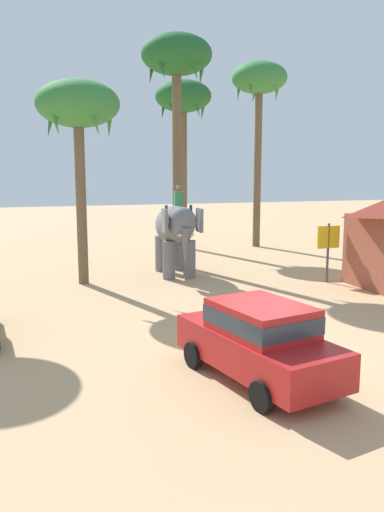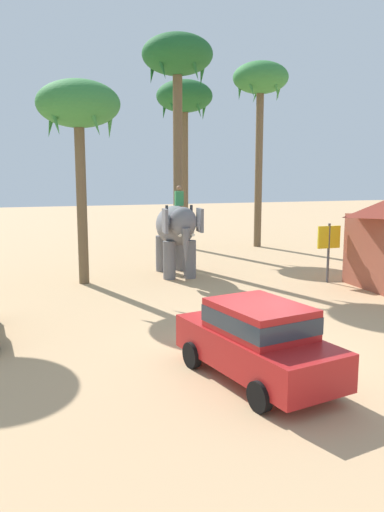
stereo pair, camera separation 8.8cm
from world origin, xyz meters
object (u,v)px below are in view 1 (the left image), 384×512
at_px(car_sedan_foreground, 259,338).
at_px(palm_tree_behind_elephant, 177,65).
at_px(palm_tree_far_back, 183,102).
at_px(elephant_with_mahout, 176,230).
at_px(palm_tree_leaning_seaward, 259,86).
at_px(palm_tree_near_hut, 78,110).
at_px(signboard_yellow, 328,241).

xyz_separation_m(car_sedan_foreground, palm_tree_behind_elephant, (2.42, 13.67, 8.27)).
bearing_deg(palm_tree_far_back, elephant_with_mahout, -110.18).
bearing_deg(palm_tree_far_back, palm_tree_behind_elephant, -110.62).
relative_size(car_sedan_foreground, palm_tree_behind_elephant, 0.41).
bearing_deg(palm_tree_leaning_seaward, car_sedan_foreground, -115.66).
xyz_separation_m(elephant_with_mahout, palm_tree_far_back, (2.88, 7.84, 6.36)).
height_order(palm_tree_near_hut, palm_tree_leaning_seaward, palm_tree_leaning_seaward).
height_order(car_sedan_foreground, palm_tree_behind_elephant, palm_tree_behind_elephant).
height_order(car_sedan_foreground, palm_tree_leaning_seaward, palm_tree_leaning_seaward).
distance_m(elephant_with_mahout, palm_tree_leaning_seaward, 12.47).
bearing_deg(elephant_with_mahout, palm_tree_near_hut, -174.75).
distance_m(palm_tree_behind_elephant, palm_tree_near_hut, 5.87).
bearing_deg(signboard_yellow, palm_tree_near_hut, 162.50).
relative_size(car_sedan_foreground, signboard_yellow, 1.81).
height_order(elephant_with_mahout, signboard_yellow, elephant_with_mahout).
bearing_deg(signboard_yellow, palm_tree_behind_elephant, 130.40).
bearing_deg(palm_tree_far_back, signboard_yellow, -77.31).
bearing_deg(palm_tree_near_hut, car_sedan_foreground, -78.33).
bearing_deg(palm_tree_near_hut, palm_tree_behind_elephant, 27.96).
bearing_deg(palm_tree_leaning_seaward, palm_tree_far_back, 169.28).
relative_size(palm_tree_far_back, palm_tree_leaning_seaward, 0.90).
relative_size(palm_tree_behind_elephant, signboard_yellow, 4.39).
distance_m(car_sedan_foreground, palm_tree_leaning_seaward, 22.23).
bearing_deg(car_sedan_foreground, elephant_with_mahout, 81.67).
height_order(palm_tree_far_back, signboard_yellow, palm_tree_far_back).
height_order(palm_tree_far_back, palm_tree_leaning_seaward, palm_tree_leaning_seaward).
bearing_deg(car_sedan_foreground, signboard_yellow, 49.18).
distance_m(car_sedan_foreground, palm_tree_near_hut, 12.81).
relative_size(palm_tree_leaning_seaward, signboard_yellow, 4.46).
distance_m(palm_tree_far_back, signboard_yellow, 13.24).
bearing_deg(palm_tree_leaning_seaward, palm_tree_near_hut, -146.64).
height_order(palm_tree_behind_elephant, signboard_yellow, palm_tree_behind_elephant).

